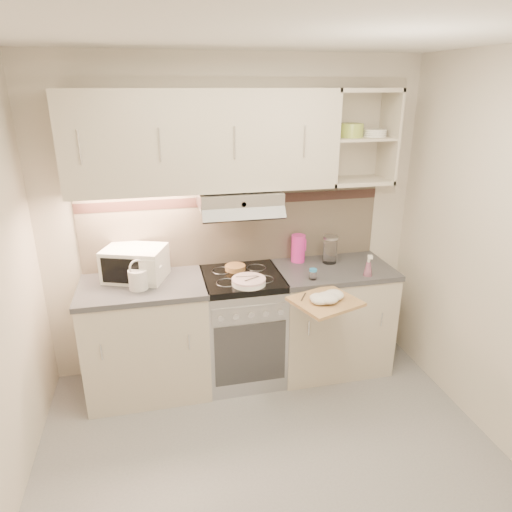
{
  "coord_description": "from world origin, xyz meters",
  "views": [
    {
      "loc": [
        -0.61,
        -2.07,
        2.26
      ],
      "look_at": [
        0.08,
        0.95,
        1.11
      ],
      "focal_mm": 32.0,
      "sensor_mm": 36.0,
      "label": 1
    }
  ],
  "objects_px": {
    "glass_jar": "(330,249)",
    "cutting_board": "(325,302)",
    "spray_bottle": "(368,267)",
    "electric_range": "(243,327)",
    "microwave": "(135,263)",
    "pink_pitcher": "(298,248)",
    "plate_stack": "(249,281)",
    "watering_can": "(139,278)"
  },
  "relations": [
    {
      "from": "glass_jar",
      "to": "cutting_board",
      "type": "xyz_separation_m",
      "value": [
        -0.27,
        -0.62,
        -0.14
      ]
    },
    {
      "from": "plate_stack",
      "to": "pink_pitcher",
      "type": "relative_size",
      "value": 1.1
    },
    {
      "from": "watering_can",
      "to": "glass_jar",
      "type": "relative_size",
      "value": 1.13
    },
    {
      "from": "electric_range",
      "to": "pink_pitcher",
      "type": "bearing_deg",
      "value": 20.32
    },
    {
      "from": "watering_can",
      "to": "glass_jar",
      "type": "xyz_separation_m",
      "value": [
        1.51,
        0.18,
        0.03
      ]
    },
    {
      "from": "watering_can",
      "to": "spray_bottle",
      "type": "bearing_deg",
      "value": -26.28
    },
    {
      "from": "watering_can",
      "to": "pink_pitcher",
      "type": "relative_size",
      "value": 1.13
    },
    {
      "from": "electric_range",
      "to": "microwave",
      "type": "height_order",
      "value": "microwave"
    },
    {
      "from": "pink_pitcher",
      "to": "glass_jar",
      "type": "relative_size",
      "value": 1.0
    },
    {
      "from": "microwave",
      "to": "plate_stack",
      "type": "bearing_deg",
      "value": 0.29
    },
    {
      "from": "electric_range",
      "to": "microwave",
      "type": "bearing_deg",
      "value": 171.76
    },
    {
      "from": "electric_range",
      "to": "plate_stack",
      "type": "distance_m",
      "value": 0.51
    },
    {
      "from": "pink_pitcher",
      "to": "cutting_board",
      "type": "height_order",
      "value": "pink_pitcher"
    },
    {
      "from": "microwave",
      "to": "spray_bottle",
      "type": "relative_size",
      "value": 2.88
    },
    {
      "from": "watering_can",
      "to": "spray_bottle",
      "type": "xyz_separation_m",
      "value": [
        1.7,
        -0.14,
        -0.01
      ]
    },
    {
      "from": "electric_range",
      "to": "glass_jar",
      "type": "bearing_deg",
      "value": 7.7
    },
    {
      "from": "watering_can",
      "to": "pink_pitcher",
      "type": "xyz_separation_m",
      "value": [
        1.27,
        0.27,
        0.03
      ]
    },
    {
      "from": "glass_jar",
      "to": "spray_bottle",
      "type": "relative_size",
      "value": 1.26
    },
    {
      "from": "pink_pitcher",
      "to": "cutting_board",
      "type": "bearing_deg",
      "value": -91.11
    },
    {
      "from": "cutting_board",
      "to": "watering_can",
      "type": "bearing_deg",
      "value": 141.16
    },
    {
      "from": "microwave",
      "to": "glass_jar",
      "type": "distance_m",
      "value": 1.54
    },
    {
      "from": "watering_can",
      "to": "cutting_board",
      "type": "height_order",
      "value": "watering_can"
    },
    {
      "from": "spray_bottle",
      "to": "glass_jar",
      "type": "bearing_deg",
      "value": 138.38
    },
    {
      "from": "spray_bottle",
      "to": "cutting_board",
      "type": "xyz_separation_m",
      "value": [
        -0.46,
        -0.3,
        -0.1
      ]
    },
    {
      "from": "cutting_board",
      "to": "spray_bottle",
      "type": "bearing_deg",
      "value": 14.12
    },
    {
      "from": "watering_can",
      "to": "plate_stack",
      "type": "distance_m",
      "value": 0.78
    },
    {
      "from": "plate_stack",
      "to": "spray_bottle",
      "type": "bearing_deg",
      "value": -2.48
    },
    {
      "from": "electric_range",
      "to": "cutting_board",
      "type": "bearing_deg",
      "value": -47.21
    },
    {
      "from": "watering_can",
      "to": "cutting_board",
      "type": "bearing_deg",
      "value": -41.09
    },
    {
      "from": "watering_can",
      "to": "glass_jar",
      "type": "bearing_deg",
      "value": -14.74
    },
    {
      "from": "electric_range",
      "to": "pink_pitcher",
      "type": "relative_size",
      "value": 3.97
    },
    {
      "from": "spray_bottle",
      "to": "cutting_board",
      "type": "height_order",
      "value": "spray_bottle"
    },
    {
      "from": "microwave",
      "to": "pink_pitcher",
      "type": "bearing_deg",
      "value": 23.67
    },
    {
      "from": "microwave",
      "to": "plate_stack",
      "type": "xyz_separation_m",
      "value": [
        0.8,
        -0.29,
        -0.1
      ]
    },
    {
      "from": "pink_pitcher",
      "to": "spray_bottle",
      "type": "height_order",
      "value": "pink_pitcher"
    },
    {
      "from": "electric_range",
      "to": "glass_jar",
      "type": "relative_size",
      "value": 3.98
    },
    {
      "from": "microwave",
      "to": "spray_bottle",
      "type": "xyz_separation_m",
      "value": [
        1.73,
        -0.33,
        -0.05
      ]
    },
    {
      "from": "glass_jar",
      "to": "cutting_board",
      "type": "relative_size",
      "value": 0.54
    },
    {
      "from": "pink_pitcher",
      "to": "watering_can",
      "type": "bearing_deg",
      "value": -167.13
    },
    {
      "from": "watering_can",
      "to": "spray_bottle",
      "type": "distance_m",
      "value": 1.71
    },
    {
      "from": "electric_range",
      "to": "cutting_board",
      "type": "relative_size",
      "value": 2.16
    },
    {
      "from": "plate_stack",
      "to": "pink_pitcher",
      "type": "xyz_separation_m",
      "value": [
        0.49,
        0.37,
        0.09
      ]
    }
  ]
}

